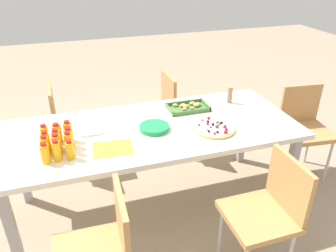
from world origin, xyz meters
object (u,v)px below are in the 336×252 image
object	(u,v)px
juice_bottle_5	(69,143)
juice_bottle_4	(57,145)
juice_bottle_11	(68,131)
snack_tray	(188,107)
chair_near_left	(102,248)
paper_folder	(112,148)
party_table	(152,135)
juice_bottle_6	(46,141)
plate_stack	(154,128)
chair_far_right	(179,105)
cardboard_tube	(230,95)
juice_bottle_9	(45,135)
juice_bottle_3	(45,147)
chair_end	(304,124)
juice_bottle_1	(57,151)
juice_bottle_7	(56,140)
napkin_stack	(90,131)
fruit_pizza	(214,128)
juice_bottle_10	(57,134)
chair_far_left	(68,119)
juice_bottle_8	(69,138)
chair_near_right	(269,208)
juice_bottle_2	(70,150)

from	to	relation	value
juice_bottle_5	juice_bottle_4	bearing A→B (deg)	-179.94
juice_bottle_11	snack_tray	xyz separation A→B (m)	(0.97, 0.23, -0.06)
chair_near_left	paper_folder	xyz separation A→B (m)	(0.17, 0.59, 0.24)
party_table	juice_bottle_4	distance (m)	0.70
juice_bottle_6	plate_stack	size ratio (longest dim) A/B	0.65
chair_far_right	cardboard_tube	bearing A→B (deg)	22.54
juice_bottle_5	juice_bottle_9	distance (m)	0.21
party_table	juice_bottle_3	size ratio (longest dim) A/B	14.98
cardboard_tube	chair_far_right	bearing A→B (deg)	113.70
chair_near_left	juice_bottle_5	size ratio (longest dim) A/B	5.54
party_table	juice_bottle_5	distance (m)	0.63
chair_end	juice_bottle_1	size ratio (longest dim) A/B	5.72
juice_bottle_1	juice_bottle_3	bearing A→B (deg)	131.95
juice_bottle_7	napkin_stack	world-z (taller)	juice_bottle_7
snack_tray	paper_folder	distance (m)	0.82
juice_bottle_4	plate_stack	xyz separation A→B (m)	(0.68, 0.12, -0.05)
chair_end	juice_bottle_5	bearing A→B (deg)	12.75
napkin_stack	fruit_pizza	bearing A→B (deg)	-15.66
chair_near_left	juice_bottle_9	bearing A→B (deg)	19.49
chair_near_left	juice_bottle_10	bearing A→B (deg)	14.08
juice_bottle_4	paper_folder	size ratio (longest dim) A/B	0.57
chair_far_left	juice_bottle_4	distance (m)	1.03
chair_near_left	juice_bottle_4	xyz separation A→B (m)	(-0.18, 0.63, 0.31)
juice_bottle_9	snack_tray	world-z (taller)	juice_bottle_9
juice_bottle_4	juice_bottle_7	distance (m)	0.07
juice_bottle_4	juice_bottle_10	world-z (taller)	juice_bottle_4
party_table	snack_tray	bearing A→B (deg)	31.16
juice_bottle_6	juice_bottle_8	size ratio (longest dim) A/B	0.97
plate_stack	juice_bottle_6	bearing A→B (deg)	-175.70
snack_tray	juice_bottle_3	bearing A→B (deg)	-160.86
juice_bottle_8	cardboard_tube	bearing A→B (deg)	13.74
chair_far_right	paper_folder	world-z (taller)	chair_far_right
juice_bottle_3	fruit_pizza	size ratio (longest dim) A/B	0.48
chair_far_left	plate_stack	size ratio (longest dim) A/B	3.81
juice_bottle_9	napkin_stack	xyz separation A→B (m)	(0.30, 0.08, -0.06)
party_table	juice_bottle_9	world-z (taller)	juice_bottle_9
chair_far_left	paper_folder	bearing A→B (deg)	13.22
juice_bottle_10	plate_stack	distance (m)	0.67
juice_bottle_8	chair_near_right	bearing A→B (deg)	-32.29
juice_bottle_8	napkin_stack	bearing A→B (deg)	48.21
chair_far_left	juice_bottle_2	size ratio (longest dim) A/B	6.31
chair_far_left	juice_bottle_4	world-z (taller)	juice_bottle_4
chair_near_right	juice_bottle_6	bearing A→B (deg)	60.54
chair_far_left	juice_bottle_7	bearing A→B (deg)	-6.17
juice_bottle_2	paper_folder	size ratio (longest dim) A/B	0.51
juice_bottle_7	plate_stack	distance (m)	0.68
juice_bottle_9	party_table	bearing A→B (deg)	0.68
chair_near_left	napkin_stack	xyz separation A→B (m)	(0.05, 0.87, 0.25)
chair_far_right	juice_bottle_4	distance (m)	1.55
juice_bottle_10	juice_bottle_11	distance (m)	0.07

